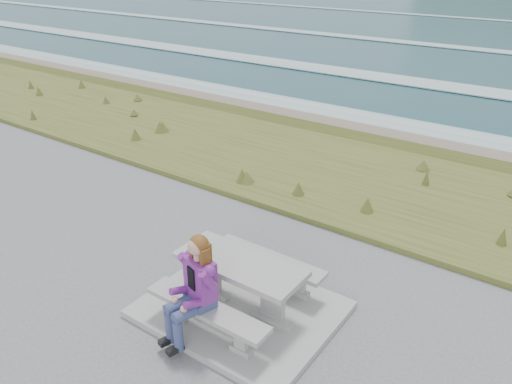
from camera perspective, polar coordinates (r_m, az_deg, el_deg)
concrete_slab at (r=7.22m, az=-1.78°, el=-13.23°), size 2.60×2.10×0.10m
picnic_table at (r=6.84m, az=-1.85°, el=-9.11°), size 1.80×0.75×0.75m
bench_landward at (r=6.55m, az=-5.62°, el=-13.62°), size 1.80×0.35×0.45m
bench_seaward at (r=7.44m, az=1.46°, el=-8.06°), size 1.80×0.35×0.45m
grass_verge at (r=11.04m, az=14.06°, el=0.46°), size 160.00×4.50×0.22m
shore_drop at (r=13.60m, az=18.78°, el=4.74°), size 160.00×0.80×2.20m
seated_woman at (r=6.44m, az=-7.45°, el=-12.46°), size 0.59×0.81×1.45m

